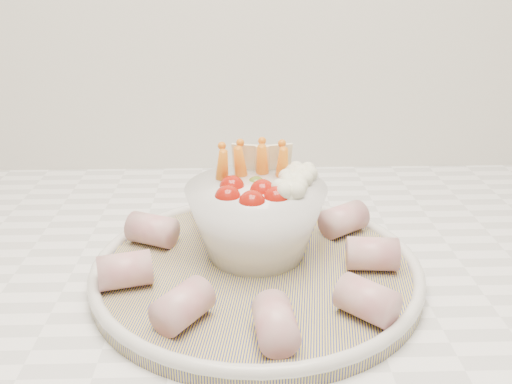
{
  "coord_description": "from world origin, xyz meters",
  "views": [
    {
      "loc": [
        -0.0,
        0.95,
        1.21
      ],
      "look_at": [
        0.01,
        1.46,
        1.0
      ],
      "focal_mm": 40.0,
      "sensor_mm": 36.0,
      "label": 1
    }
  ],
  "objects": [
    {
      "name": "serving_platter",
      "position": [
        0.01,
        1.43,
        0.93
      ],
      "size": [
        0.36,
        0.36,
        0.02
      ],
      "color": "navy",
      "rests_on": "kitchen_counter"
    },
    {
      "name": "cured_meat_rolls",
      "position": [
        0.01,
        1.43,
        0.95
      ],
      "size": [
        0.28,
        0.29,
        0.03
      ],
      "color": "#B6535C",
      "rests_on": "serving_platter"
    },
    {
      "name": "veggie_bowl",
      "position": [
        0.02,
        1.46,
        0.98
      ],
      "size": [
        0.14,
        0.14,
        0.11
      ],
      "color": "white",
      "rests_on": "serving_platter"
    }
  ]
}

